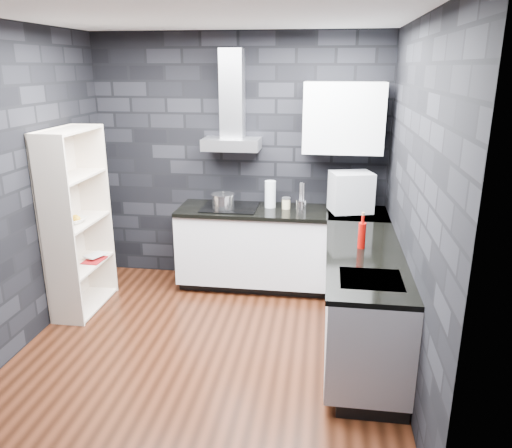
% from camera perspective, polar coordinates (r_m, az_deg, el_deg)
% --- Properties ---
extents(ground, '(3.20, 3.20, 0.00)m').
position_cam_1_polar(ground, '(4.52, -5.36, -13.73)').
color(ground, '#3D1B0E').
extents(ceiling, '(3.20, 3.20, 0.00)m').
position_cam_1_polar(ceiling, '(3.88, -6.57, 22.74)').
color(ceiling, white).
extents(wall_back, '(3.20, 0.05, 2.70)m').
position_cam_1_polar(wall_back, '(5.55, -1.88, 7.25)').
color(wall_back, black).
rests_on(wall_back, ground).
extents(wall_front, '(3.20, 0.05, 2.70)m').
position_cam_1_polar(wall_front, '(2.53, -14.73, -6.17)').
color(wall_front, black).
rests_on(wall_front, ground).
extents(wall_left, '(0.05, 3.20, 2.70)m').
position_cam_1_polar(wall_left, '(4.65, -25.76, 3.49)').
color(wall_left, black).
rests_on(wall_left, ground).
extents(wall_right, '(0.05, 3.20, 2.70)m').
position_cam_1_polar(wall_right, '(3.94, 17.74, 2.11)').
color(wall_right, black).
rests_on(wall_right, ground).
extents(toekick_back, '(2.18, 0.50, 0.10)m').
position_cam_1_polar(toekick_back, '(5.60, 2.83, -6.62)').
color(toekick_back, black).
rests_on(toekick_back, ground).
extents(toekick_right, '(0.50, 1.78, 0.10)m').
position_cam_1_polar(toekick_right, '(4.50, 12.29, -13.54)').
color(toekick_right, black).
rests_on(toekick_right, ground).
extents(counter_back_cab, '(2.20, 0.60, 0.76)m').
position_cam_1_polar(counter_back_cab, '(5.40, 2.85, -2.63)').
color(counter_back_cab, silver).
rests_on(counter_back_cab, ground).
extents(counter_right_cab, '(0.60, 1.80, 0.76)m').
position_cam_1_polar(counter_right_cab, '(4.29, 12.13, -8.59)').
color(counter_right_cab, silver).
rests_on(counter_right_cab, ground).
extents(counter_back_top, '(2.20, 0.62, 0.04)m').
position_cam_1_polar(counter_back_top, '(5.27, 2.91, 1.42)').
color(counter_back_top, black).
rests_on(counter_back_top, counter_back_cab).
extents(counter_right_top, '(0.62, 1.80, 0.04)m').
position_cam_1_polar(counter_right_top, '(4.13, 12.34, -3.60)').
color(counter_right_top, black).
rests_on(counter_right_top, counter_right_cab).
extents(counter_corner_top, '(0.62, 0.62, 0.04)m').
position_cam_1_polar(counter_corner_top, '(5.27, 11.62, 1.08)').
color(counter_corner_top, black).
rests_on(counter_corner_top, counter_right_cab).
extents(hood_body, '(0.60, 0.34, 0.12)m').
position_cam_1_polar(hood_body, '(5.33, -2.80, 9.11)').
color(hood_body, silver).
rests_on(hood_body, wall_back).
extents(hood_chimney, '(0.24, 0.20, 0.90)m').
position_cam_1_polar(hood_chimney, '(5.35, -2.74, 14.63)').
color(hood_chimney, silver).
rests_on(hood_chimney, hood_body).
extents(upper_cabinet, '(0.80, 0.35, 0.70)m').
position_cam_1_polar(upper_cabinet, '(5.20, 9.96, 11.88)').
color(upper_cabinet, silver).
rests_on(upper_cabinet, wall_back).
extents(cooktop, '(0.58, 0.50, 0.01)m').
position_cam_1_polar(cooktop, '(5.34, -2.96, 1.95)').
color(cooktop, black).
rests_on(cooktop, counter_back_top).
extents(sink_rim, '(0.44, 0.40, 0.01)m').
position_cam_1_polar(sink_rim, '(3.67, 13.01, -6.20)').
color(sink_rim, silver).
rests_on(sink_rim, counter_right_top).
extents(pot, '(0.26, 0.26, 0.14)m').
position_cam_1_polar(pot, '(5.28, -3.77, 2.58)').
color(pot, silver).
rests_on(pot, cooktop).
extents(glass_vase, '(0.12, 0.12, 0.29)m').
position_cam_1_polar(glass_vase, '(5.32, 1.64, 3.43)').
color(glass_vase, white).
rests_on(glass_vase, counter_back_top).
extents(storage_jar, '(0.11, 0.11, 0.11)m').
position_cam_1_polar(storage_jar, '(5.29, 3.47, 2.32)').
color(storage_jar, beige).
rests_on(storage_jar, counter_back_top).
extents(utensil_crock, '(0.14, 0.14, 0.13)m').
position_cam_1_polar(utensil_crock, '(5.15, 5.19, 2.00)').
color(utensil_crock, silver).
rests_on(utensil_crock, counter_back_top).
extents(appliance_garage, '(0.47, 0.41, 0.40)m').
position_cam_1_polar(appliance_garage, '(5.16, 10.79, 3.62)').
color(appliance_garage, '#A7A9AF').
rests_on(appliance_garage, counter_back_top).
extents(red_bottle, '(0.08, 0.08, 0.22)m').
position_cam_1_polar(red_bottle, '(4.21, 11.99, -1.31)').
color(red_bottle, '#9D0905').
rests_on(red_bottle, counter_right_top).
extents(bookshelf, '(0.56, 0.86, 1.80)m').
position_cam_1_polar(bookshelf, '(5.14, -19.74, 0.19)').
color(bookshelf, beige).
rests_on(bookshelf, ground).
extents(fruit_bowl, '(0.25, 0.25, 0.05)m').
position_cam_1_polar(fruit_bowl, '(5.08, -20.08, 0.40)').
color(fruit_bowl, white).
rests_on(fruit_bowl, bookshelf).
extents(book_red, '(0.18, 0.03, 0.25)m').
position_cam_1_polar(book_red, '(5.34, -18.97, -2.79)').
color(book_red, maroon).
rests_on(book_red, bookshelf).
extents(book_second, '(0.14, 0.08, 0.21)m').
position_cam_1_polar(book_second, '(5.39, -18.49, -2.31)').
color(book_second, '#B2B2B2').
rests_on(book_second, bookshelf).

